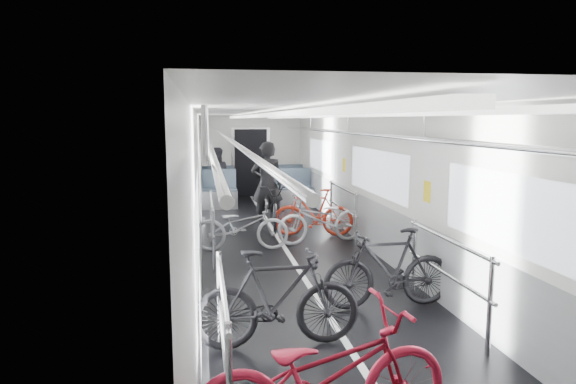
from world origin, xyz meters
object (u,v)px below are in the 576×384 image
(bike_left_far, at_px, (241,226))
(bike_left_near, at_px, (324,376))
(bike_right_mid, at_px, (321,219))
(bike_aisle, at_px, (275,205))
(bike_right_far, at_px, (313,212))
(bike_left_mid, at_px, (277,298))
(person_seated, at_px, (216,175))
(bike_right_near, at_px, (389,268))
(person_standing, at_px, (267,185))

(bike_left_far, bearing_deg, bike_left_near, -174.98)
(bike_left_near, distance_m, bike_right_mid, 5.96)
(bike_aisle, bearing_deg, bike_right_far, -47.27)
(bike_left_mid, xyz_separation_m, person_seated, (-0.34, 9.19, 0.26))
(bike_left_mid, distance_m, bike_right_near, 1.73)
(bike_left_far, height_order, bike_right_far, bike_right_far)
(bike_right_near, xyz_separation_m, person_standing, (-0.86, 4.94, 0.43))
(bike_left_near, xyz_separation_m, bike_aisle, (0.68, 7.29, -0.02))
(bike_right_mid, bearing_deg, bike_right_far, 170.12)
(bike_right_near, distance_m, person_standing, 5.03)
(bike_left_near, distance_m, bike_left_far, 5.54)
(bike_aisle, distance_m, person_standing, 0.47)
(person_standing, bearing_deg, bike_right_far, 134.21)
(bike_right_far, height_order, bike_aisle, bike_aisle)
(bike_left_far, distance_m, person_seated, 5.26)
(person_standing, height_order, person_seated, person_standing)
(bike_left_near, distance_m, bike_left_mid, 1.59)
(bike_left_near, relative_size, person_seated, 1.24)
(bike_left_far, distance_m, bike_right_far, 1.72)
(bike_left_far, relative_size, bike_right_near, 1.01)
(bike_right_mid, xyz_separation_m, person_seated, (-1.79, 4.96, 0.31))
(bike_left_mid, height_order, person_seated, person_seated)
(person_standing, bearing_deg, bike_aisle, 152.34)
(bike_left_near, height_order, bike_right_near, bike_left_near)
(bike_right_near, xyz_separation_m, bike_right_far, (-0.07, 3.96, -0.02))
(bike_left_far, relative_size, bike_right_mid, 0.96)
(person_standing, bearing_deg, bike_left_mid, 89.16)
(bike_right_mid, relative_size, person_seated, 1.12)
(bike_left_mid, bearing_deg, bike_right_far, -16.35)
(bike_left_near, bearing_deg, person_standing, -11.39)
(bike_right_mid, bearing_deg, bike_aisle, -167.99)
(bike_right_mid, distance_m, bike_right_far, 0.60)
(person_seated, bearing_deg, bike_left_far, 89.79)
(bike_aisle, height_order, person_standing, person_standing)
(bike_right_mid, bearing_deg, bike_left_far, -91.56)
(bike_left_near, bearing_deg, person_seated, -4.93)
(bike_left_near, bearing_deg, bike_right_mid, -20.30)
(bike_right_mid, relative_size, person_standing, 0.94)
(bike_left_far, distance_m, bike_right_near, 3.45)
(bike_aisle, xyz_separation_m, person_seated, (-1.13, 3.48, 0.29))
(bike_aisle, distance_m, person_seated, 3.67)
(bike_left_near, xyz_separation_m, person_standing, (0.53, 7.39, 0.42))
(bike_right_near, bearing_deg, bike_left_far, -153.75)
(bike_left_far, relative_size, bike_aisle, 0.91)
(bike_right_near, bearing_deg, person_seated, -168.10)
(bike_left_near, xyz_separation_m, bike_left_mid, (-0.10, 1.58, 0.01))
(bike_left_mid, xyz_separation_m, bike_right_near, (1.49, 0.87, -0.02))
(bike_left_near, bearing_deg, bike_aisle, -12.64)
(bike_left_near, distance_m, bike_aisle, 7.33)
(bike_right_far, xyz_separation_m, bike_aisle, (-0.64, 0.88, 0.01))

